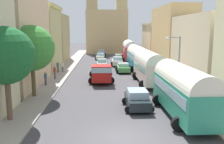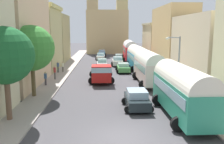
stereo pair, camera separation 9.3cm
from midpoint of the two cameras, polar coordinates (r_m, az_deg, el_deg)
ground_plane at (r=41.92m, az=-0.44°, el=0.81°), size 154.00×154.00×0.00m
sidewalk_left at (r=42.35m, az=-10.30°, el=0.84°), size 2.50×70.00×0.14m
sidewalk_right at (r=42.72m, az=9.33°, el=0.95°), size 2.50×70.00×0.14m
building_left_1 at (r=30.51m, az=-21.51°, el=8.65°), size 5.89×12.56×12.57m
building_left_2 at (r=41.75m, az=-16.09°, el=7.54°), size 5.90×9.73×10.30m
building_left_3 at (r=52.08m, az=-13.16°, el=7.54°), size 5.21×10.08×9.43m
building_right_1 at (r=31.19m, az=21.49°, el=4.62°), size 5.54×12.70×8.23m
building_right_2 at (r=44.02m, az=13.75°, el=7.71°), size 4.47×13.78×10.31m
building_right_3 at (r=56.76m, az=10.44°, el=7.05°), size 5.55×11.19×7.89m
distant_church at (r=68.36m, az=-1.06°, el=10.03°), size 11.08×6.87×18.45m
parked_bus_0 at (r=19.35m, az=16.01°, el=-3.77°), size 3.38×8.99×3.94m
parked_bus_1 at (r=30.26m, az=8.50°, el=1.42°), size 3.32×8.75×3.98m
parked_bus_2 at (r=41.22m, az=5.98°, el=3.59°), size 3.37×9.61×3.86m
parked_bus_3 at (r=52.37m, az=4.15°, el=5.19°), size 3.40×9.28×4.22m
cargo_truck_0 at (r=30.93m, az=-2.39°, el=-0.16°), size 3.29×7.72×2.35m
car_0 at (r=42.36m, az=-2.24°, el=1.99°), size 2.32×3.94×1.60m
car_1 at (r=53.72m, az=-2.55°, el=3.60°), size 2.34×3.69×1.47m
car_2 at (r=61.10m, az=-2.30°, el=4.41°), size 2.25×3.88×1.60m
car_3 at (r=20.97m, az=5.88°, el=-6.26°), size 2.43×3.83×1.60m
car_4 at (r=38.23m, az=2.69°, el=1.03°), size 2.41×4.08×1.44m
car_5 at (r=44.92m, az=1.35°, el=2.48°), size 2.42×3.98×1.66m
car_6 at (r=50.97m, az=1.62°, el=3.29°), size 2.26×3.79×1.53m
pedestrian_0 at (r=38.11m, az=-12.28°, el=1.23°), size 0.52×0.52×1.81m
pedestrian_1 at (r=29.74m, az=-14.99°, el=-1.31°), size 0.42×0.42×1.75m
pedestrian_2 at (r=38.43m, az=-11.20°, el=1.33°), size 0.41×0.41×1.74m
pedestrian_3 at (r=32.95m, az=-12.97°, el=-0.02°), size 0.39×0.39×1.89m
streetlamp_near at (r=25.63m, az=14.82°, el=2.65°), size 1.53×0.28×5.88m
roadside_tree_0 at (r=18.72m, az=-23.30°, el=3.46°), size 4.06×4.06×6.82m
roadside_tree_1 at (r=24.81m, az=-17.95°, el=5.22°), size 4.37×4.37×7.00m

